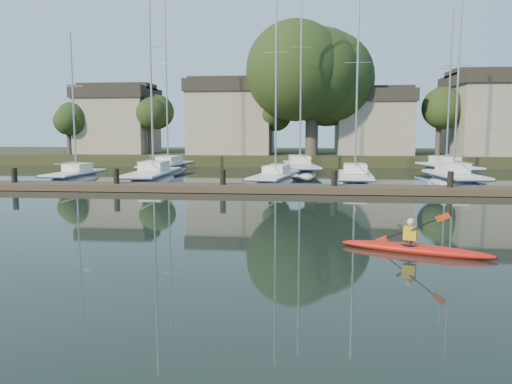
# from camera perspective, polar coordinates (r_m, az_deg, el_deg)

# --- Properties ---
(ground) EXTENTS (160.00, 160.00, 0.00)m
(ground) POSITION_cam_1_polar(r_m,az_deg,el_deg) (13.21, -1.00, -7.41)
(ground) COLOR black
(ground) RESTS_ON ground
(kayak) EXTENTS (4.02, 1.96, 1.31)m
(kayak) POSITION_cam_1_polar(r_m,az_deg,el_deg) (14.28, 17.62, -5.99)
(kayak) COLOR red
(kayak) RESTS_ON ground
(dock) EXTENTS (34.00, 2.00, 1.80)m
(dock) POSITION_cam_1_polar(r_m,az_deg,el_deg) (26.93, 2.50, 0.42)
(dock) COLOR #4B382A
(dock) RESTS_ON ground
(sailboat_0) EXTENTS (2.32, 6.95, 10.87)m
(sailboat_0) POSITION_cam_1_polar(r_m,az_deg,el_deg) (35.61, -19.95, 1.00)
(sailboat_0) COLOR white
(sailboat_0) RESTS_ON ground
(sailboat_1) EXTENTS (2.44, 9.13, 14.86)m
(sailboat_1) POSITION_cam_1_polar(r_m,az_deg,el_deg) (33.48, -11.74, 0.87)
(sailboat_1) COLOR white
(sailboat_1) RESTS_ON ground
(sailboat_2) EXTENTS (3.42, 8.67, 14.00)m
(sailboat_2) POSITION_cam_1_polar(r_m,az_deg,el_deg) (31.77, 2.14, 0.74)
(sailboat_2) COLOR white
(sailboat_2) RESTS_ON ground
(sailboat_3) EXTENTS (2.63, 8.16, 12.97)m
(sailboat_3) POSITION_cam_1_polar(r_m,az_deg,el_deg) (31.92, 11.22, 0.61)
(sailboat_3) COLOR white
(sailboat_3) RESTS_ON ground
(sailboat_4) EXTENTS (2.90, 7.62, 12.67)m
(sailboat_4) POSITION_cam_1_polar(r_m,az_deg,el_deg) (33.32, 21.70, 0.49)
(sailboat_4) COLOR white
(sailboat_4) RESTS_ON ground
(sailboat_5) EXTENTS (3.39, 9.25, 14.96)m
(sailboat_5) POSITION_cam_1_polar(r_m,az_deg,el_deg) (41.82, -10.12, 2.13)
(sailboat_5) COLOR white
(sailboat_5) RESTS_ON ground
(sailboat_6) EXTENTS (3.58, 10.83, 16.90)m
(sailboat_6) POSITION_cam_1_polar(r_m,az_deg,el_deg) (40.55, 5.08, 2.05)
(sailboat_6) COLOR white
(sailboat_6) RESTS_ON ground
(sailboat_7) EXTENTS (4.01, 8.94, 13.97)m
(sailboat_7) POSITION_cam_1_polar(r_m,az_deg,el_deg) (41.69, 20.99, 1.73)
(sailboat_7) COLOR white
(sailboat_7) RESTS_ON ground
(shore) EXTENTS (90.00, 25.25, 12.75)m
(shore) POSITION_cam_1_polar(r_m,az_deg,el_deg) (53.00, 5.90, 6.90)
(shore) COLOR #2B341A
(shore) RESTS_ON ground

